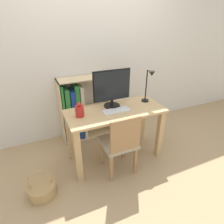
{
  "coord_description": "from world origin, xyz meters",
  "views": [
    {
      "loc": [
        -0.89,
        -1.91,
        1.76
      ],
      "look_at": [
        0.0,
        0.1,
        0.66
      ],
      "focal_mm": 30.0,
      "sensor_mm": 36.0,
      "label": 1
    }
  ],
  "objects_px": {
    "keyboard": "(117,111)",
    "desk_lamp": "(149,84)",
    "monitor": "(112,87)",
    "chair": "(120,142)",
    "basket": "(42,189)",
    "vase": "(80,111)",
    "bookshelf": "(78,112)"
  },
  "relations": [
    {
      "from": "chair",
      "to": "basket",
      "type": "bearing_deg",
      "value": -179.51
    },
    {
      "from": "desk_lamp",
      "to": "chair",
      "type": "bearing_deg",
      "value": -149.82
    },
    {
      "from": "monitor",
      "to": "bookshelf",
      "type": "relative_size",
      "value": 0.5
    },
    {
      "from": "monitor",
      "to": "keyboard",
      "type": "distance_m",
      "value": 0.3
    },
    {
      "from": "monitor",
      "to": "keyboard",
      "type": "height_order",
      "value": "monitor"
    },
    {
      "from": "vase",
      "to": "bookshelf",
      "type": "relative_size",
      "value": 0.18
    },
    {
      "from": "vase",
      "to": "chair",
      "type": "xyz_separation_m",
      "value": [
        0.38,
        -0.31,
        -0.36
      ]
    },
    {
      "from": "chair",
      "to": "keyboard",
      "type": "bearing_deg",
      "value": 76.78
    },
    {
      "from": "monitor",
      "to": "basket",
      "type": "distance_m",
      "value": 1.42
    },
    {
      "from": "vase",
      "to": "chair",
      "type": "height_order",
      "value": "vase"
    },
    {
      "from": "monitor",
      "to": "vase",
      "type": "xyz_separation_m",
      "value": [
        -0.46,
        -0.11,
        -0.19
      ]
    },
    {
      "from": "monitor",
      "to": "basket",
      "type": "xyz_separation_m",
      "value": [
        -1.02,
        -0.39,
        -0.91
      ]
    },
    {
      "from": "desk_lamp",
      "to": "basket",
      "type": "xyz_separation_m",
      "value": [
        -1.5,
        -0.3,
        -0.92
      ]
    },
    {
      "from": "keyboard",
      "to": "desk_lamp",
      "type": "relative_size",
      "value": 0.78
    },
    {
      "from": "keyboard",
      "to": "monitor",
      "type": "bearing_deg",
      "value": 88.02
    },
    {
      "from": "vase",
      "to": "basket",
      "type": "distance_m",
      "value": 0.96
    },
    {
      "from": "keyboard",
      "to": "vase",
      "type": "distance_m",
      "value": 0.46
    },
    {
      "from": "keyboard",
      "to": "chair",
      "type": "relative_size",
      "value": 0.42
    },
    {
      "from": "monitor",
      "to": "chair",
      "type": "distance_m",
      "value": 0.69
    },
    {
      "from": "chair",
      "to": "bookshelf",
      "type": "relative_size",
      "value": 0.84
    },
    {
      "from": "bookshelf",
      "to": "chair",
      "type": "bearing_deg",
      "value": -74.99
    },
    {
      "from": "monitor",
      "to": "desk_lamp",
      "type": "bearing_deg",
      "value": -10.45
    },
    {
      "from": "keyboard",
      "to": "chair",
      "type": "height_order",
      "value": "chair"
    },
    {
      "from": "basket",
      "to": "keyboard",
      "type": "bearing_deg",
      "value": 12.91
    },
    {
      "from": "keyboard",
      "to": "basket",
      "type": "xyz_separation_m",
      "value": [
        -1.01,
        -0.23,
        -0.66
      ]
    },
    {
      "from": "monitor",
      "to": "vase",
      "type": "distance_m",
      "value": 0.51
    },
    {
      "from": "bookshelf",
      "to": "vase",
      "type": "bearing_deg",
      "value": -100.32
    },
    {
      "from": "chair",
      "to": "monitor",
      "type": "bearing_deg",
      "value": 81.75
    },
    {
      "from": "vase",
      "to": "bookshelf",
      "type": "distance_m",
      "value": 0.76
    },
    {
      "from": "keyboard",
      "to": "basket",
      "type": "height_order",
      "value": "keyboard"
    },
    {
      "from": "chair",
      "to": "bookshelf",
      "type": "height_order",
      "value": "bookshelf"
    },
    {
      "from": "desk_lamp",
      "to": "chair",
      "type": "relative_size",
      "value": 0.54
    }
  ]
}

